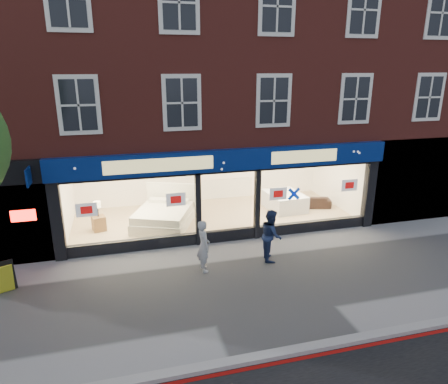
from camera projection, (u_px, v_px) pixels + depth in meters
name	position (u px, v px, depth m)	size (l,w,h in m)	color
ground	(257.00, 284.00, 11.26)	(120.00, 120.00, 0.00)	gray
kerb_line	(306.00, 358.00, 8.40)	(60.00, 0.10, 0.01)	#8C0A07
kerb_stone	(302.00, 349.00, 8.57)	(60.00, 0.25, 0.12)	gray
showroom_floor	(214.00, 217.00, 16.08)	(11.00, 4.50, 0.10)	tan
building	(202.00, 45.00, 15.64)	(19.00, 8.26, 10.30)	maroon
display_bed	(164.00, 215.00, 15.11)	(2.74, 2.96, 1.35)	silver
bedside_table	(99.00, 223.00, 14.61)	(0.45, 0.45, 0.55)	brown
mattress_stack	(284.00, 201.00, 16.81)	(1.50, 1.84, 0.69)	silver
sofa	(310.00, 201.00, 17.08)	(1.73, 0.68, 0.50)	black
a_board	(3.00, 278.00, 10.74)	(0.55, 0.35, 0.85)	gold
pedestrian_grey	(204.00, 246.00, 11.80)	(0.58, 0.38, 1.59)	#A1A4A8
pedestrian_blue	(271.00, 235.00, 12.49)	(0.80, 0.63, 1.65)	#1A274A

